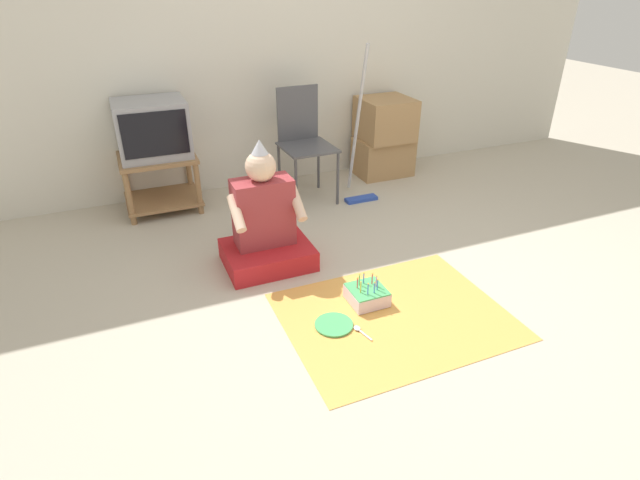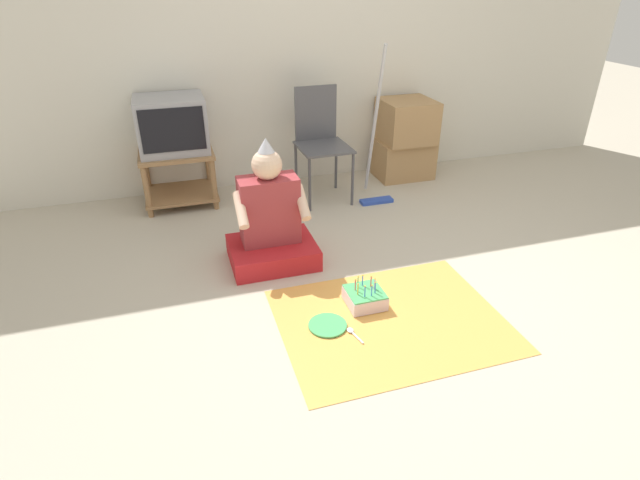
{
  "view_description": "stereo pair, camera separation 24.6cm",
  "coord_description": "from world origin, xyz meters",
  "px_view_note": "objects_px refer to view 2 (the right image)",
  "views": [
    {
      "loc": [
        -1.49,
        -2.15,
        1.76
      ],
      "look_at": [
        -0.49,
        0.23,
        0.35
      ],
      "focal_mm": 28.0,
      "sensor_mm": 36.0,
      "label": 1
    },
    {
      "loc": [
        -1.26,
        -2.23,
        1.76
      ],
      "look_at": [
        -0.49,
        0.23,
        0.35
      ],
      "focal_mm": 28.0,
      "sensor_mm": 36.0,
      "label": 2
    }
  ],
  "objects_px": {
    "folding_chair": "(320,136)",
    "tv": "(172,124)",
    "birthday_cake": "(365,297)",
    "paper_plate": "(328,325)",
    "person_seated": "(271,225)",
    "cardboard_box_stack": "(405,139)",
    "dust_mop": "(375,158)"
  },
  "relations": [
    {
      "from": "folding_chair",
      "to": "cardboard_box_stack",
      "type": "relative_size",
      "value": 1.27
    },
    {
      "from": "tv",
      "to": "cardboard_box_stack",
      "type": "bearing_deg",
      "value": -0.39
    },
    {
      "from": "birthday_cake",
      "to": "tv",
      "type": "bearing_deg",
      "value": 116.8
    },
    {
      "from": "tv",
      "to": "paper_plate",
      "type": "distance_m",
      "value": 2.19
    },
    {
      "from": "folding_chair",
      "to": "person_seated",
      "type": "bearing_deg",
      "value": -123.66
    },
    {
      "from": "person_seated",
      "to": "paper_plate",
      "type": "bearing_deg",
      "value": -80.47
    },
    {
      "from": "birthday_cake",
      "to": "paper_plate",
      "type": "bearing_deg",
      "value": -153.98
    },
    {
      "from": "dust_mop",
      "to": "birthday_cake",
      "type": "relative_size",
      "value": 5.95
    },
    {
      "from": "person_seated",
      "to": "paper_plate",
      "type": "xyz_separation_m",
      "value": [
        0.14,
        -0.81,
        -0.26
      ]
    },
    {
      "from": "birthday_cake",
      "to": "paper_plate",
      "type": "xyz_separation_m",
      "value": [
        -0.27,
        -0.13,
        -0.04
      ]
    },
    {
      "from": "cardboard_box_stack",
      "to": "person_seated",
      "type": "height_order",
      "value": "person_seated"
    },
    {
      "from": "cardboard_box_stack",
      "to": "person_seated",
      "type": "xyz_separation_m",
      "value": [
        -1.53,
        -1.16,
        -0.1
      ]
    },
    {
      "from": "folding_chair",
      "to": "paper_plate",
      "type": "xyz_separation_m",
      "value": [
        -0.51,
        -1.77,
        -0.52
      ]
    },
    {
      "from": "dust_mop",
      "to": "folding_chair",
      "type": "bearing_deg",
      "value": 150.79
    },
    {
      "from": "tv",
      "to": "paper_plate",
      "type": "height_order",
      "value": "tv"
    },
    {
      "from": "person_seated",
      "to": "birthday_cake",
      "type": "distance_m",
      "value": 0.82
    },
    {
      "from": "tv",
      "to": "folding_chair",
      "type": "distance_m",
      "value": 1.2
    },
    {
      "from": "paper_plate",
      "to": "folding_chair",
      "type": "bearing_deg",
      "value": 73.99
    },
    {
      "from": "folding_chair",
      "to": "tv",
      "type": "bearing_deg",
      "value": 169.9
    },
    {
      "from": "person_seated",
      "to": "dust_mop",
      "type": "bearing_deg",
      "value": 35.03
    },
    {
      "from": "tv",
      "to": "folding_chair",
      "type": "xyz_separation_m",
      "value": [
        1.17,
        -0.21,
        -0.14
      ]
    },
    {
      "from": "paper_plate",
      "to": "person_seated",
      "type": "bearing_deg",
      "value": 99.53
    },
    {
      "from": "tv",
      "to": "person_seated",
      "type": "bearing_deg",
      "value": -65.97
    },
    {
      "from": "cardboard_box_stack",
      "to": "dust_mop",
      "type": "xyz_separation_m",
      "value": [
        -0.48,
        -0.42,
        0.0
      ]
    },
    {
      "from": "cardboard_box_stack",
      "to": "dust_mop",
      "type": "bearing_deg",
      "value": -138.4
    },
    {
      "from": "dust_mop",
      "to": "birthday_cake",
      "type": "height_order",
      "value": "dust_mop"
    },
    {
      "from": "folding_chair",
      "to": "dust_mop",
      "type": "height_order",
      "value": "dust_mop"
    },
    {
      "from": "folding_chair",
      "to": "cardboard_box_stack",
      "type": "height_order",
      "value": "folding_chair"
    },
    {
      "from": "person_seated",
      "to": "birthday_cake",
      "type": "bearing_deg",
      "value": -58.66
    },
    {
      "from": "folding_chair",
      "to": "cardboard_box_stack",
      "type": "bearing_deg",
      "value": 12.35
    },
    {
      "from": "person_seated",
      "to": "cardboard_box_stack",
      "type": "bearing_deg",
      "value": 37.2
    },
    {
      "from": "tv",
      "to": "dust_mop",
      "type": "relative_size",
      "value": 0.42
    }
  ]
}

